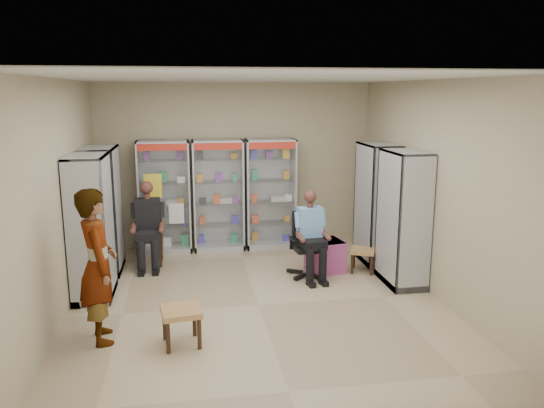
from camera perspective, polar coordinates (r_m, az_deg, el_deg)
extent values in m
plane|color=tan|center=(7.32, -1.46, -10.80)|extent=(6.00, 6.00, 0.00)
cube|color=tan|center=(9.82, -3.92, 4.16)|extent=(5.00, 0.02, 3.00)
cube|color=tan|center=(4.02, 4.34, -7.43)|extent=(5.00, 0.02, 3.00)
cube|color=tan|center=(7.00, -22.25, 0.10)|extent=(0.02, 6.00, 3.00)
cube|color=tan|center=(7.62, 17.44, 1.35)|extent=(0.02, 6.00, 3.00)
cube|color=beige|center=(6.75, -1.60, 13.39)|extent=(5.00, 6.00, 0.02)
cube|color=#A1A3A8|center=(9.60, -11.46, 0.74)|extent=(0.90, 0.50, 2.00)
cube|color=#A8AAB0|center=(9.61, -5.80, 0.93)|extent=(0.90, 0.50, 2.00)
cube|color=#B0B2B8|center=(9.71, -0.19, 1.11)|extent=(0.90, 0.50, 2.00)
cube|color=#B9BBC1|center=(9.05, 11.21, 0.07)|extent=(0.90, 0.50, 2.00)
cube|color=#BABDC2|center=(8.05, 13.92, -1.53)|extent=(0.90, 0.50, 2.00)
cube|color=#B1B5B8|center=(8.78, -17.74, -0.64)|extent=(0.90, 0.50, 2.00)
cube|color=#ACB0B4|center=(7.72, -18.88, -2.41)|extent=(0.90, 0.50, 2.00)
cube|color=black|center=(9.02, -13.07, -3.51)|extent=(0.42, 0.42, 0.94)
cube|color=black|center=(8.28, 3.93, -4.36)|extent=(0.60, 0.60, 1.01)
cube|color=#BF4CA0|center=(8.59, 5.72, -5.57)|extent=(0.60, 0.59, 0.50)
cylinder|color=#531807|center=(8.49, 5.39, -3.67)|extent=(0.07, 0.07, 0.10)
cube|color=olive|center=(8.66, 9.71, -5.98)|extent=(0.49, 0.49, 0.38)
cube|color=olive|center=(6.27, -9.70, -12.87)|extent=(0.49, 0.49, 0.43)
imported|color=gray|center=(6.36, -18.23, -6.35)|extent=(0.58, 0.74, 1.80)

